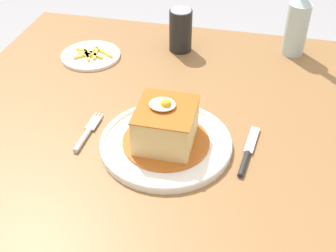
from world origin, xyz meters
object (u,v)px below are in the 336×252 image
Objects in this scene: fork at (86,134)px; beer_bottle_clear at (298,21)px; main_plate at (166,143)px; soda_can at (181,30)px; side_plate_fries at (91,55)px; knife at (246,157)px.

fork is 0.67m from beer_bottle_clear.
main_plate is 0.44m from soda_can.
beer_bottle_clear reaches higher than main_plate.
fork is 0.83× the size of side_plate_fries.
beer_bottle_clear is at bearing 61.35° from main_plate.
side_plate_fries is (-0.57, -0.15, -0.09)m from beer_bottle_clear.
main_plate is 0.17m from knife.
main_plate is 0.56m from beer_bottle_clear.
side_plate_fries is at bearing -164.75° from beer_bottle_clear.
side_plate_fries reaches higher than fork.
soda_can is (-0.23, 0.44, 0.06)m from knife.
fork is 0.85× the size of knife.
main_plate is 1.74× the size of knife.
beer_bottle_clear reaches higher than soda_can.
main_plate is 2.33× the size of soda_can.
main_plate is 0.45m from side_plate_fries.
knife is at bearing -100.54° from beer_bottle_clear.
knife is 0.62× the size of beer_bottle_clear.
beer_bottle_clear is 1.56× the size of side_plate_fries.
side_plate_fries is (-0.12, 0.34, -0.00)m from fork.
soda_can reaches higher than side_plate_fries.
knife is (0.36, 0.01, -0.00)m from fork.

